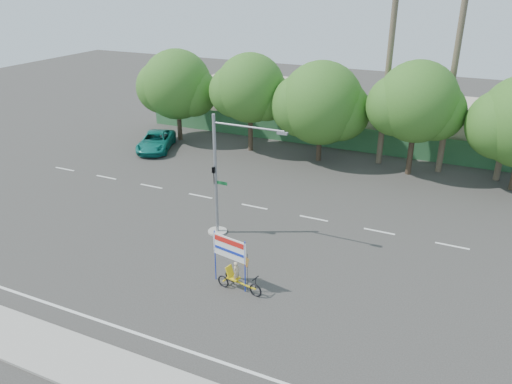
% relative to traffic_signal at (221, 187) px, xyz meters
% --- Properties ---
extents(ground, '(120.00, 120.00, 0.00)m').
position_rel_traffic_signal_xyz_m(ground, '(2.20, -3.98, -2.92)').
color(ground, '#33302D').
rests_on(ground, ground).
extents(sidewalk_near, '(50.00, 2.40, 0.12)m').
position_rel_traffic_signal_xyz_m(sidewalk_near, '(2.20, -11.48, -2.86)').
color(sidewalk_near, gray).
rests_on(sidewalk_near, ground).
extents(fence, '(38.00, 0.08, 2.00)m').
position_rel_traffic_signal_xyz_m(fence, '(2.20, 17.52, -1.92)').
color(fence, '#336B3D').
rests_on(fence, ground).
extents(building_left, '(12.00, 8.00, 4.00)m').
position_rel_traffic_signal_xyz_m(building_left, '(-7.80, 22.02, -0.92)').
color(building_left, '#C1B299').
rests_on(building_left, ground).
extents(building_right, '(14.00, 8.00, 3.60)m').
position_rel_traffic_signal_xyz_m(building_right, '(10.20, 22.02, -1.12)').
color(building_right, '#C1B299').
rests_on(building_right, ground).
extents(tree_far_left, '(7.14, 6.00, 7.96)m').
position_rel_traffic_signal_xyz_m(tree_far_left, '(-11.85, 14.02, 1.84)').
color(tree_far_left, '#473828').
rests_on(tree_far_left, ground).
extents(tree_left, '(6.66, 5.60, 8.07)m').
position_rel_traffic_signal_xyz_m(tree_left, '(-4.85, 14.02, 2.14)').
color(tree_left, '#473828').
rests_on(tree_left, ground).
extents(tree_center, '(7.62, 6.40, 7.85)m').
position_rel_traffic_signal_xyz_m(tree_center, '(1.14, 14.02, 1.55)').
color(tree_center, '#473828').
rests_on(tree_center, ground).
extents(tree_right, '(6.90, 5.80, 8.36)m').
position_rel_traffic_signal_xyz_m(tree_right, '(8.15, 14.02, 2.32)').
color(tree_right, '#473828').
rests_on(tree_right, ground).
extents(palm_tall, '(3.73, 3.79, 17.45)m').
position_rel_traffic_signal_xyz_m(palm_tall, '(10.20, 15.52, 7.55)').
color(palm_tall, '#70604C').
rests_on(palm_tall, ground).
extents(palm_short, '(3.73, 3.79, 14.45)m').
position_rel_traffic_signal_xyz_m(palm_short, '(5.70, 15.52, 5.94)').
color(palm_short, '#70604C').
rests_on(palm_short, ground).
extents(traffic_signal, '(4.72, 1.10, 7.00)m').
position_rel_traffic_signal_xyz_m(traffic_signal, '(0.00, 0.00, 0.00)').
color(traffic_signal, gray).
rests_on(traffic_signal, ground).
extents(trike_billboard, '(2.74, 0.91, 2.72)m').
position_rel_traffic_signal_xyz_m(trike_billboard, '(3.09, -4.47, -1.82)').
color(trike_billboard, black).
rests_on(trike_billboard, ground).
extents(pickup_truck, '(4.22, 5.86, 1.48)m').
position_rel_traffic_signal_xyz_m(pickup_truck, '(-12.12, 10.81, -2.18)').
color(pickup_truck, '#107367').
rests_on(pickup_truck, ground).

